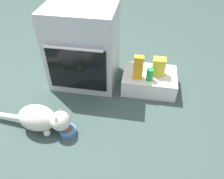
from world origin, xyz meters
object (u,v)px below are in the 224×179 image
(juice_carton, at_px, (138,68))
(soda_can, at_px, (150,74))
(food_bowl, at_px, (68,131))
(cat, at_px, (42,118))
(pantry_cabinet, at_px, (149,81))
(oven, at_px, (83,46))
(snack_bag, at_px, (159,67))

(juice_carton, height_order, soda_can, juice_carton)
(food_bowl, distance_m, cat, 0.23)
(pantry_cabinet, xyz_separation_m, cat, (-0.85, -0.69, 0.04))
(oven, relative_size, soda_can, 6.62)
(pantry_cabinet, relative_size, cat, 0.75)
(food_bowl, distance_m, snack_bag, 1.03)
(pantry_cabinet, distance_m, snack_bag, 0.19)
(cat, bearing_deg, soda_can, 39.28)
(cat, bearing_deg, oven, 80.34)
(soda_can, bearing_deg, cat, -144.69)
(juice_carton, bearing_deg, oven, 167.00)
(cat, distance_m, juice_carton, 0.96)
(pantry_cabinet, distance_m, soda_can, 0.18)
(snack_bag, relative_size, soda_can, 1.50)
(oven, height_order, juice_carton, oven)
(oven, distance_m, juice_carton, 0.57)
(oven, distance_m, pantry_cabinet, 0.74)
(cat, bearing_deg, food_bowl, -0.00)
(food_bowl, height_order, cat, cat)
(food_bowl, relative_size, juice_carton, 0.58)
(food_bowl, bearing_deg, snack_bag, 45.05)
(juice_carton, xyz_separation_m, soda_can, (0.11, -0.01, -0.06))
(snack_bag, bearing_deg, juice_carton, -155.04)
(oven, relative_size, food_bowl, 5.75)
(pantry_cabinet, xyz_separation_m, soda_can, (-0.00, -0.09, 0.15))
(food_bowl, xyz_separation_m, juice_carton, (0.52, 0.62, 0.26))
(cat, height_order, soda_can, soda_can)
(snack_bag, height_order, soda_can, snack_bag)
(pantry_cabinet, bearing_deg, snack_bag, 1.26)
(cat, relative_size, soda_can, 5.84)
(oven, height_order, soda_can, oven)
(food_bowl, height_order, snack_bag, snack_bag)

